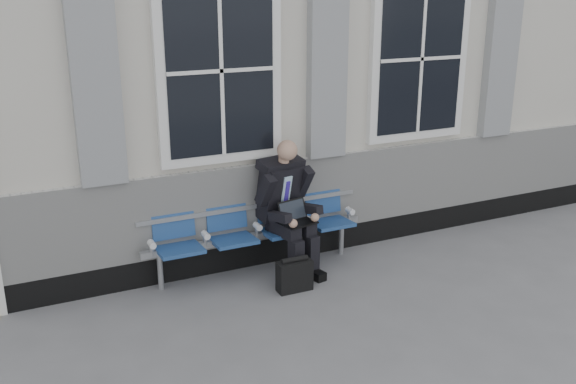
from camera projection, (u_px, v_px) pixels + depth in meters
ground at (460, 285)px, 6.91m from camera, size 70.00×70.00×0.00m
station_building at (313, 47)px, 9.19m from camera, size 14.40×4.40×4.49m
bench at (255, 224)px, 7.13m from camera, size 2.60×0.47×0.91m
businessman at (287, 202)px, 7.06m from camera, size 0.67×0.89×1.51m
briefcase at (295, 275)px, 6.75m from camera, size 0.38×0.16×0.38m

